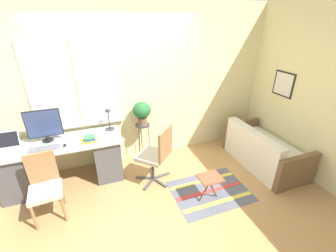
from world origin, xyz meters
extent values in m
plane|color=tan|center=(0.00, 0.00, 0.00)|extent=(14.00, 14.00, 0.00)
cube|color=beige|center=(0.00, 0.72, 1.35)|extent=(9.00, 0.06, 2.70)
cube|color=silver|center=(-1.08, 0.69, 1.49)|extent=(0.63, 0.02, 1.34)
cube|color=white|center=(-1.08, 0.68, 1.49)|extent=(0.56, 0.01, 1.27)
cube|color=silver|center=(-0.39, 0.69, 1.49)|extent=(0.63, 0.02, 1.34)
cube|color=white|center=(-0.39, 0.68, 1.49)|extent=(0.56, 0.01, 1.27)
cube|color=silver|center=(-0.74, 0.69, 0.83)|extent=(1.37, 0.11, 0.04)
cube|color=beige|center=(2.74, 0.00, 1.35)|extent=(0.06, 9.00, 2.70)
cube|color=black|center=(2.70, -0.06, 1.38)|extent=(0.02, 0.42, 0.43)
cube|color=silver|center=(2.69, -0.06, 1.38)|extent=(0.01, 0.37, 0.38)
cube|color=#B2B7BC|center=(-1.08, 0.32, 0.73)|extent=(1.80, 0.64, 0.03)
cube|color=#4C4C51|center=(-1.74, 0.32, 0.36)|extent=(0.40, 0.56, 0.71)
cube|color=#4C4C51|center=(-0.42, 0.32, 0.36)|extent=(0.40, 0.56, 0.71)
cube|color=#B7B7BC|center=(-1.73, 0.25, 0.76)|extent=(0.29, 0.24, 0.02)
cube|color=#B7B7BC|center=(-1.73, 0.41, 0.88)|extent=(0.29, 0.08, 0.23)
cube|color=black|center=(-1.73, 0.40, 0.88)|extent=(0.27, 0.06, 0.20)
cylinder|color=black|center=(-1.24, 0.43, 0.75)|extent=(0.16, 0.16, 0.02)
cylinder|color=black|center=(-1.24, 0.43, 0.80)|extent=(0.05, 0.05, 0.07)
cube|color=black|center=(-1.24, 0.44, 1.03)|extent=(0.48, 0.02, 0.42)
cube|color=navy|center=(-1.24, 0.43, 1.03)|extent=(0.46, 0.01, 0.40)
cube|color=slate|center=(-1.26, 0.19, 0.76)|extent=(0.41, 0.14, 0.02)
ellipsoid|color=black|center=(-0.99, 0.17, 0.76)|extent=(0.04, 0.07, 0.04)
cylinder|color=#2D2D33|center=(-0.30, 0.50, 0.75)|extent=(0.16, 0.16, 0.01)
cylinder|color=#2D2D33|center=(-0.30, 0.50, 0.91)|extent=(0.02, 0.02, 0.31)
ellipsoid|color=#2D2D33|center=(-0.30, 0.50, 1.08)|extent=(0.09, 0.09, 0.06)
cube|color=orange|center=(-0.65, 0.19, 0.76)|extent=(0.22, 0.14, 0.03)
cube|color=#2851B2|center=(-0.63, 0.18, 0.80)|extent=(0.16, 0.12, 0.04)
cube|color=green|center=(-0.64, 0.19, 0.83)|extent=(0.15, 0.15, 0.02)
cylinder|color=olive|center=(-1.42, -0.53, 0.21)|extent=(0.04, 0.04, 0.42)
cylinder|color=olive|center=(-1.08, -0.51, 0.21)|extent=(0.04, 0.04, 0.42)
cylinder|color=olive|center=(-1.44, -0.19, 0.21)|extent=(0.04, 0.04, 0.42)
cylinder|color=olive|center=(-1.10, -0.17, 0.21)|extent=(0.04, 0.04, 0.42)
cube|color=#B2A893|center=(-1.26, -0.35, 0.42)|extent=(0.42, 0.41, 0.06)
cube|color=olive|center=(-1.28, -0.15, 0.67)|extent=(0.36, 0.06, 0.44)
cube|color=#47474C|center=(0.14, -0.21, 0.01)|extent=(0.24, 0.24, 0.03)
cube|color=#47474C|center=(0.32, -0.24, 0.01)|extent=(0.17, 0.29, 0.03)
cube|color=#47474C|center=(0.40, -0.08, 0.01)|extent=(0.30, 0.08, 0.03)
cube|color=#47474C|center=(0.27, 0.05, 0.01)|extent=(0.08, 0.30, 0.03)
cube|color=#47474C|center=(0.12, -0.03, 0.01)|extent=(0.28, 0.17, 0.03)
cylinder|color=#333338|center=(0.25, -0.10, 0.23)|extent=(0.04, 0.04, 0.41)
cube|color=#B2A893|center=(0.25, -0.10, 0.47)|extent=(0.61, 0.61, 0.06)
cube|color=olive|center=(0.41, -0.26, 0.74)|extent=(0.32, 0.31, 0.48)
cube|color=silver|center=(2.27, -0.36, 0.20)|extent=(0.76, 1.30, 0.41)
cube|color=silver|center=(1.97, -0.36, 0.56)|extent=(0.16, 1.30, 0.30)
cube|color=brown|center=(2.27, -1.05, 0.29)|extent=(0.76, 0.09, 0.57)
cube|color=brown|center=(2.27, 0.34, 0.29)|extent=(0.76, 0.09, 0.57)
cylinder|color=#333338|center=(0.26, 0.52, 0.73)|extent=(0.25, 0.25, 0.02)
cylinder|color=#333338|center=(0.37, 0.52, 0.36)|extent=(0.01, 0.01, 0.72)
cylinder|color=#333338|center=(0.21, 0.61, 0.36)|extent=(0.01, 0.01, 0.72)
cylinder|color=#333338|center=(0.21, 0.43, 0.36)|extent=(0.01, 0.01, 0.72)
cylinder|color=brown|center=(0.26, 0.52, 0.80)|extent=(0.16, 0.16, 0.14)
ellipsoid|color=#235B2D|center=(0.26, 0.52, 1.01)|extent=(0.31, 0.31, 0.28)
cube|color=#565B6B|center=(0.99, -0.68, 0.00)|extent=(1.16, 0.87, 0.01)
cube|color=#DBCC4C|center=(0.99, -0.93, 0.01)|extent=(1.13, 0.07, 0.00)
cube|color=#C63838|center=(0.99, -0.68, 0.01)|extent=(1.13, 0.07, 0.00)
cube|color=#DBCC4C|center=(0.99, -0.43, 0.01)|extent=(1.13, 0.07, 0.00)
cube|color=#B24C33|center=(0.88, -0.81, 0.39)|extent=(0.32, 0.27, 0.02)
cylinder|color=#4C3D2D|center=(0.82, -0.81, 0.19)|extent=(0.20, 0.02, 0.39)
cylinder|color=#4C3D2D|center=(0.94, -0.81, 0.19)|extent=(0.20, 0.02, 0.39)
camera|label=1|loc=(-0.56, -2.98, 2.43)|focal=24.00mm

